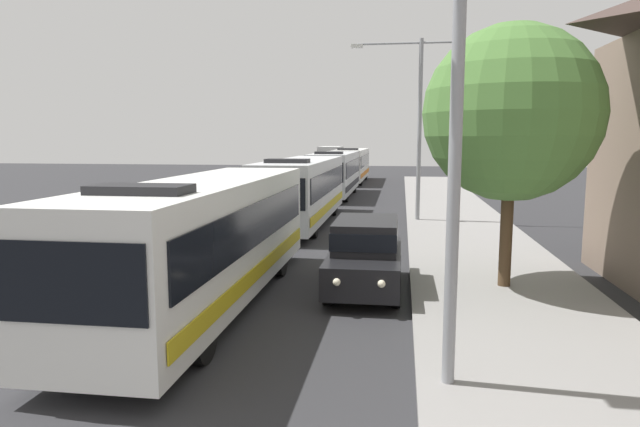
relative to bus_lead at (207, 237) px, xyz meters
name	(u,v)px	position (x,y,z in m)	size (l,w,h in m)	color
bus_lead	(207,237)	(0.00, 0.00, 0.00)	(2.58, 11.16, 3.21)	silver
bus_second_in_line	(303,189)	(0.00, 13.02, 0.00)	(2.58, 11.68, 3.21)	silver
bus_middle	(335,172)	(0.00, 25.77, 0.00)	(2.58, 10.70, 3.21)	silver
bus_fourth_in_line	(352,164)	(0.00, 38.71, 0.00)	(2.58, 11.94, 3.21)	silver
white_suv	(366,252)	(3.70, 1.88, -0.66)	(1.86, 4.56, 1.90)	black
box_truck_oncoming	(330,160)	(-3.30, 48.61, 0.01)	(2.35, 6.98, 3.15)	black
streetlamp_near	(459,36)	(5.40, -3.91, 3.84)	(5.66, 0.28, 8.89)	gray
streetlamp_mid	(420,110)	(5.40, 14.32, 3.68)	(6.55, 0.28, 8.48)	gray
roadside_tree	(512,114)	(7.35, 2.34, 2.96)	(4.51, 4.51, 6.77)	#4C3823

